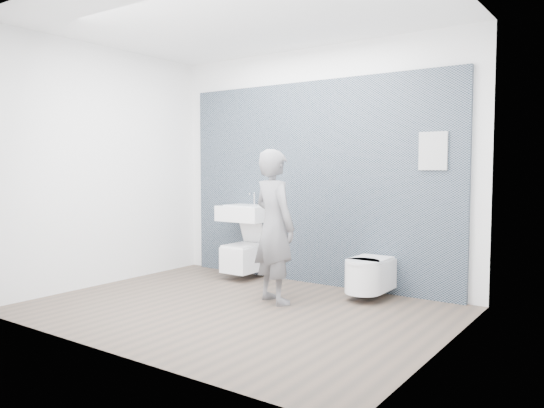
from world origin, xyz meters
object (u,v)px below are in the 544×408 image
Objects in this scene: washbasin at (246,213)px; toilet_rounded at (368,275)px; toilet_square at (245,256)px; visitor at (274,226)px.

washbasin is 0.98× the size of toilet_rounded.
washbasin is at bearing 90.00° from toilet_square.
toilet_square is at bearing -90.00° from washbasin.
washbasin is at bearing 177.06° from toilet_rounded.
washbasin reaches higher than toilet_rounded.
washbasin is 1.79m from toilet_rounded.
toilet_rounded is 0.41× the size of visitor.
toilet_square is 1.31m from visitor.
toilet_rounded is (1.70, -0.06, -0.02)m from toilet_square.
toilet_square is at bearing -16.40° from visitor.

